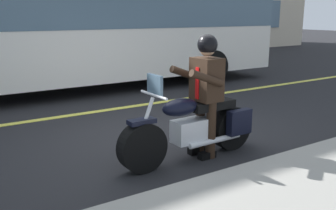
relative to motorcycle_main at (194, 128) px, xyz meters
The scene contains 5 objects.
ground_plane 1.28m from the motorcycle_main, 90.10° to the right, with size 80.00×80.00×0.00m, color black.
lane_center_stripe 3.23m from the motorcycle_main, 90.04° to the right, with size 60.00×0.16×0.01m, color #E5DB4C.
motorcycle_main is the anchor object (origin of this frame).
rider_main 0.61m from the motorcycle_main, behind, with size 0.62×0.55×1.74m.
bus_near 5.79m from the motorcycle_main, 96.89° to the right, with size 11.05×2.70×3.30m.
Camera 1 is at (3.04, 5.23, 2.00)m, focal length 40.10 mm.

